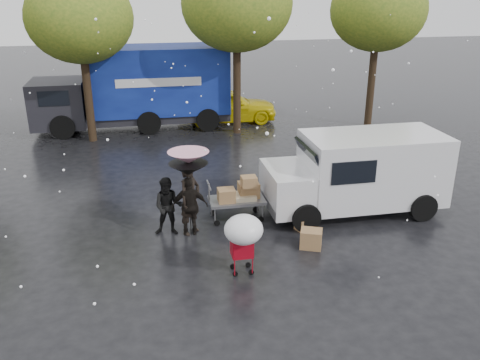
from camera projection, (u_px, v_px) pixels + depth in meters
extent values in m
plane|color=black|center=(214.00, 251.00, 12.25)|extent=(90.00, 90.00, 0.00)
imported|color=black|center=(190.00, 200.00, 12.84)|extent=(0.79, 0.78, 1.84)
imported|color=black|center=(168.00, 207.00, 12.81)|extent=(0.84, 0.71, 1.53)
imported|color=black|center=(190.00, 206.00, 12.81)|extent=(0.94, 0.45, 1.56)
cylinder|color=#4C4C4C|center=(190.00, 196.00, 12.80)|extent=(0.02, 0.02, 2.05)
cone|color=#C4507B|center=(188.00, 157.00, 12.43)|extent=(1.03, 1.03, 0.30)
sphere|color=#4C4C4C|center=(188.00, 156.00, 12.42)|extent=(0.06, 0.06, 0.06)
cylinder|color=#4C4C4C|center=(190.00, 202.00, 12.77)|extent=(0.02, 0.02, 1.78)
cone|color=black|center=(188.00, 169.00, 12.44)|extent=(0.98, 0.98, 0.30)
sphere|color=#4C4C4C|center=(188.00, 168.00, 12.43)|extent=(0.06, 0.06, 0.06)
cube|color=slate|center=(237.00, 200.00, 13.72)|extent=(1.50, 0.80, 0.08)
cylinder|color=slate|center=(209.00, 194.00, 13.49)|extent=(0.04, 0.04, 0.60)
cube|color=olive|center=(249.00, 190.00, 13.78)|extent=(0.55, 0.45, 0.40)
cube|color=olive|center=(226.00, 195.00, 13.49)|extent=(0.45, 0.40, 0.35)
cube|color=olive|center=(249.00, 182.00, 13.42)|extent=(0.40, 0.35, 0.28)
cube|color=tan|center=(239.00, 197.00, 13.69)|extent=(0.90, 0.55, 0.12)
cylinder|color=black|center=(217.00, 223.00, 13.49)|extent=(0.16, 0.05, 0.16)
cylinder|color=black|center=(213.00, 213.00, 14.07)|extent=(0.16, 0.05, 0.16)
cylinder|color=black|center=(261.00, 219.00, 13.71)|extent=(0.16, 0.05, 0.16)
cylinder|color=black|center=(256.00, 209.00, 14.29)|extent=(0.16, 0.05, 0.16)
cube|color=#A10918|center=(242.00, 246.00, 11.14)|extent=(0.47, 0.41, 0.45)
cylinder|color=#A10918|center=(244.00, 235.00, 10.84)|extent=(0.42, 0.02, 0.02)
cylinder|color=#4C4C4C|center=(244.00, 238.00, 10.86)|extent=(0.02, 0.02, 0.60)
ellipsoid|color=white|center=(244.00, 230.00, 10.79)|extent=(0.84, 0.84, 0.63)
cylinder|color=black|center=(235.00, 274.00, 11.18)|extent=(0.12, 0.04, 0.12)
cylinder|color=black|center=(233.00, 266.00, 11.47)|extent=(0.12, 0.04, 0.12)
cylinder|color=black|center=(251.00, 272.00, 11.25)|extent=(0.12, 0.04, 0.12)
cylinder|color=black|center=(248.00, 265.00, 11.54)|extent=(0.12, 0.04, 0.12)
cube|color=silver|center=(372.00, 168.00, 14.07)|extent=(3.80, 2.00, 1.90)
cube|color=silver|center=(289.00, 187.00, 13.78)|extent=(1.20, 1.95, 1.10)
cube|color=black|center=(310.00, 157.00, 13.57)|extent=(0.37, 1.70, 0.67)
cube|color=slate|center=(269.00, 202.00, 13.83)|extent=(0.12, 1.90, 0.25)
cylinder|color=black|center=(306.00, 217.00, 13.12)|extent=(0.76, 0.28, 0.76)
cylinder|color=black|center=(285.00, 190.00, 14.86)|extent=(0.76, 0.28, 0.76)
cylinder|color=black|center=(422.00, 207.00, 13.72)|extent=(0.76, 0.28, 0.76)
cylinder|color=black|center=(390.00, 182.00, 15.45)|extent=(0.76, 0.28, 0.76)
cube|color=navy|center=(158.00, 79.00, 21.98)|extent=(6.00, 2.50, 2.80)
cube|color=black|center=(59.00, 103.00, 21.53)|extent=(2.20, 2.40, 1.90)
cube|color=black|center=(137.00, 115.00, 22.37)|extent=(8.00, 2.30, 0.35)
cube|color=silver|center=(159.00, 82.00, 20.80)|extent=(3.50, 0.03, 0.35)
cylinder|color=black|center=(63.00, 127.00, 20.79)|extent=(1.00, 0.30, 1.00)
cylinder|color=black|center=(69.00, 114.00, 22.89)|extent=(1.00, 0.30, 1.00)
cylinder|color=black|center=(208.00, 120.00, 21.88)|extent=(1.00, 0.30, 1.00)
cylinder|color=black|center=(201.00, 108.00, 23.98)|extent=(1.00, 0.30, 1.00)
cube|color=olive|center=(311.00, 239.00, 12.35)|extent=(0.63, 0.58, 0.46)
cube|color=olive|center=(304.00, 224.00, 13.26)|extent=(0.52, 0.46, 0.33)
imported|color=yellow|center=(226.00, 105.00, 23.19)|extent=(4.57, 1.88, 1.55)
cylinder|color=black|center=(87.00, 86.00, 19.92)|extent=(0.32, 0.32, 4.48)
ellipsoid|color=#385A19|center=(80.00, 18.00, 18.99)|extent=(4.00, 4.00, 3.40)
cylinder|color=black|center=(237.00, 75.00, 20.94)|extent=(0.32, 0.32, 4.90)
ellipsoid|color=#385A19|center=(237.00, 4.00, 19.91)|extent=(4.40, 4.40, 3.74)
cylinder|color=black|center=(372.00, 74.00, 22.08)|extent=(0.32, 0.32, 4.62)
ellipsoid|color=#385A19|center=(378.00, 10.00, 21.11)|extent=(4.00, 4.00, 3.40)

